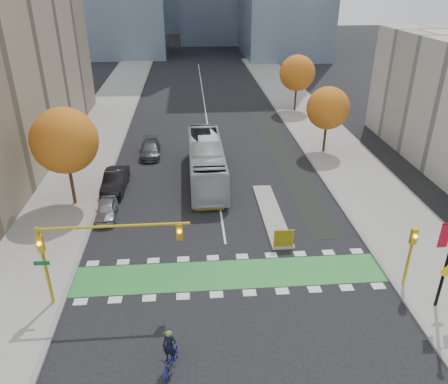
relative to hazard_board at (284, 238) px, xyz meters
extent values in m
plane|color=black|center=(-4.00, -4.20, -0.80)|extent=(300.00, 300.00, 0.00)
cube|color=gray|center=(-17.50, 15.80, -0.73)|extent=(7.00, 120.00, 0.15)
cube|color=gray|center=(9.50, 15.80, -0.73)|extent=(7.00, 120.00, 0.15)
cube|color=gray|center=(-14.00, 15.80, -0.73)|extent=(0.30, 120.00, 0.16)
cube|color=gray|center=(6.00, 15.80, -0.73)|extent=(0.30, 120.00, 0.16)
cube|color=#2B8535|center=(-4.00, -2.70, -0.79)|extent=(20.00, 3.00, 0.01)
cube|color=silver|center=(-4.00, 35.80, -0.80)|extent=(0.15, 70.00, 0.01)
cube|color=black|center=(3.50, 25.80, -0.80)|extent=(2.50, 50.00, 0.01)
cube|color=gray|center=(0.00, 4.80, -0.72)|extent=(1.60, 10.00, 0.16)
cube|color=yellow|center=(0.00, 0.00, 0.00)|extent=(1.40, 0.12, 1.30)
cylinder|color=#332114|center=(-16.00, 7.80, 1.82)|extent=(0.28, 0.28, 5.25)
sphere|color=#B13F15|center=(-16.00, 7.80, 4.83)|extent=(5.20, 5.20, 5.20)
cylinder|color=#332114|center=(8.00, 17.80, 1.47)|extent=(0.28, 0.28, 4.55)
sphere|color=#B13F15|center=(8.00, 17.80, 4.08)|extent=(4.40, 4.40, 4.40)
cylinder|color=#332114|center=(8.50, 33.80, 1.65)|extent=(0.28, 0.28, 4.90)
sphere|color=#B13F15|center=(8.50, 33.80, 4.45)|extent=(4.80, 4.80, 4.80)
cylinder|color=#BF9914|center=(-14.50, -4.70, 1.80)|extent=(0.20, 0.20, 5.20)
cylinder|color=#BF9914|center=(-10.50, -4.70, 4.30)|extent=(8.20, 0.16, 0.16)
cube|color=#BF9914|center=(-14.50, -4.70, 3.40)|extent=(0.35, 0.28, 1.00)
sphere|color=orange|center=(-14.50, -4.88, 3.50)|extent=(0.22, 0.22, 0.22)
cube|color=#BF9914|center=(-7.00, -4.70, 3.80)|extent=(0.35, 0.28, 1.00)
sphere|color=orange|center=(-7.00, -4.88, 3.90)|extent=(0.22, 0.22, 0.22)
cube|color=#0C5926|center=(-14.50, -5.10, 2.40)|extent=(0.85, 0.04, 0.25)
cylinder|color=#BF9914|center=(6.50, -4.70, 1.20)|extent=(0.18, 0.18, 4.00)
cube|color=#BF9914|center=(6.50, -4.70, 2.80)|extent=(0.35, 0.28, 1.00)
sphere|color=orange|center=(6.50, -4.88, 2.90)|extent=(0.22, 0.22, 0.22)
cube|color=#B41023|center=(6.95, -6.70, 4.10)|extent=(0.55, 0.03, 1.50)
cube|color=yellow|center=(7.50, -6.82, 1.80)|extent=(0.78, 0.04, 0.78)
imported|color=navy|center=(-7.55, -9.89, -0.25)|extent=(1.26, 2.22, 1.11)
imported|color=black|center=(-7.55, -9.89, 0.69)|extent=(0.78, 0.61, 1.88)
sphere|color=#597F2D|center=(-7.55, -9.89, 1.47)|extent=(0.32, 0.32, 0.32)
imported|color=#B7BDC0|center=(-4.86, 11.92, 1.02)|extent=(3.18, 13.09, 3.64)
imported|color=#9B9A9F|center=(-13.00, 5.42, -0.14)|extent=(1.78, 3.96, 1.32)
imported|color=black|center=(-13.00, 10.42, 0.06)|extent=(2.00, 5.27, 1.72)
imported|color=#4A4A4F|center=(-10.50, 18.39, -0.08)|extent=(2.18, 5.03, 1.44)
camera|label=1|loc=(-6.20, -25.22, 16.40)|focal=35.00mm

